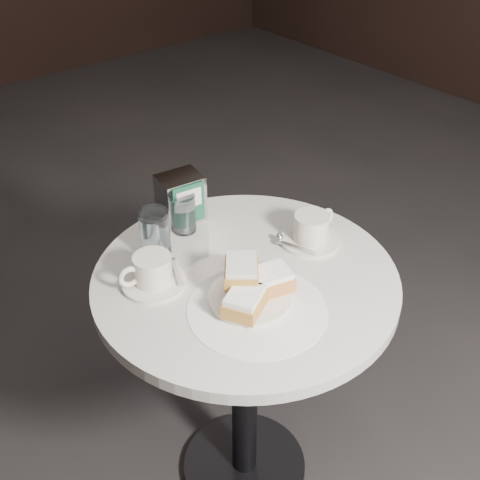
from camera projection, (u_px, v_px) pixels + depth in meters
name	position (u px, v px, depth m)	size (l,w,h in m)	color
ground	(244.00, 468.00, 1.80)	(7.00, 7.00, 0.00)	black
cafe_table	(245.00, 337.00, 1.48)	(0.70, 0.70, 0.74)	black
sugar_spill	(257.00, 309.00, 1.27)	(0.30, 0.30, 0.00)	white
beignet_plate	(252.00, 288.00, 1.28)	(0.21, 0.21, 0.09)	silver
coffee_cup_left	(152.00, 273.00, 1.32)	(0.17, 0.17, 0.08)	silver
coffee_cup_right	(311.00, 230.00, 1.46)	(0.16, 0.16, 0.08)	beige
water_glass_left	(155.00, 233.00, 1.41)	(0.08, 0.08, 0.11)	silver
water_glass_right	(184.00, 214.00, 1.49)	(0.08, 0.08, 0.10)	silver
napkin_dispenser	(181.00, 198.00, 1.52)	(0.12, 0.10, 0.12)	silver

